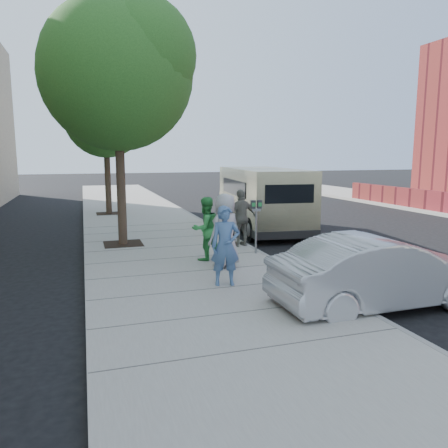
% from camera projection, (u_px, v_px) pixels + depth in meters
% --- Properties ---
extents(ground, '(120.00, 120.00, 0.00)m').
position_uv_depth(ground, '(213.00, 260.00, 12.43)').
color(ground, black).
rests_on(ground, ground).
extents(sidewalk, '(5.00, 60.00, 0.15)m').
position_uv_depth(sidewalk, '(179.00, 260.00, 12.11)').
color(sidewalk, gray).
rests_on(sidewalk, ground).
extents(curb_face, '(0.12, 60.00, 0.16)m').
position_uv_depth(curb_face, '(260.00, 254.00, 12.85)').
color(curb_face, gray).
rests_on(curb_face, ground).
extents(tree_near, '(4.62, 4.60, 7.53)m').
position_uv_depth(tree_near, '(118.00, 68.00, 13.13)').
color(tree_near, black).
rests_on(tree_near, sidewalk).
extents(tree_far, '(3.92, 3.80, 6.49)m').
position_uv_depth(tree_far, '(106.00, 113.00, 20.37)').
color(tree_far, black).
rests_on(tree_far, sidewalk).
extents(parking_meter, '(0.33, 0.15, 1.55)m').
position_uv_depth(parking_meter, '(256.00, 215.00, 12.45)').
color(parking_meter, gray).
rests_on(parking_meter, sidewalk).
extents(van, '(2.84, 6.76, 2.44)m').
position_uv_depth(van, '(262.00, 198.00, 17.16)').
color(van, tan).
rests_on(van, ground).
extents(sedan, '(4.36, 1.58, 1.43)m').
position_uv_depth(sedan, '(380.00, 272.00, 8.50)').
color(sedan, '#A7A8AE').
rests_on(sedan, ground).
extents(person_officer, '(0.70, 0.52, 1.74)m').
position_uv_depth(person_officer, '(225.00, 246.00, 9.46)').
color(person_officer, '#486A99').
rests_on(person_officer, sidewalk).
extents(person_green_shirt, '(1.01, 0.90, 1.71)m').
position_uv_depth(person_green_shirt, '(206.00, 229.00, 11.74)').
color(person_green_shirt, green).
rests_on(person_green_shirt, sidewalk).
extents(person_gray_shirt, '(1.07, 0.90, 1.87)m').
position_uv_depth(person_gray_shirt, '(225.00, 231.00, 10.99)').
color(person_gray_shirt, '#A7A6A9').
rests_on(person_gray_shirt, sidewalk).
extents(person_striped_polo, '(1.10, 0.61, 1.77)m').
position_uv_depth(person_striped_polo, '(241.00, 218.00, 13.54)').
color(person_striped_polo, slate).
rests_on(person_striped_polo, sidewalk).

